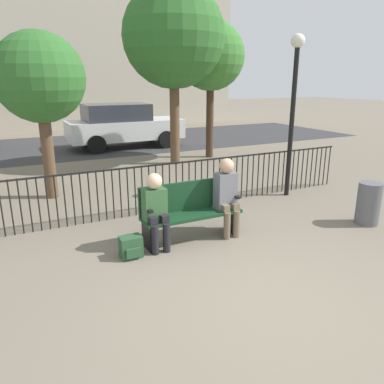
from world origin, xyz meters
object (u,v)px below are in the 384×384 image
seated_person_1 (227,192)px  trash_bin (369,203)px  tree_2 (174,37)px  lamp_post (294,91)px  seated_person_0 (156,207)px  parked_car_0 (123,125)px  backpack (131,247)px  tree_3 (211,57)px  tree_1 (40,79)px  park_bench (190,209)px

seated_person_1 → trash_bin: bearing=-16.1°
tree_2 → lamp_post: (0.87, -4.10, -1.38)m
seated_person_0 → parked_car_0: 9.12m
backpack → lamp_post: lamp_post is taller
backpack → parked_car_0: parked_car_0 is taller
seated_person_0 → lamp_post: bearing=19.6°
tree_3 → trash_bin: 7.10m
tree_2 → parked_car_0: (-0.58, 3.48, -2.78)m
tree_3 → lamp_post: tree_3 is taller
seated_person_1 → lamp_post: bearing=28.3°
tree_2 → seated_person_1: bearing=-105.6°
seated_person_1 → backpack: (-1.67, -0.11, -0.57)m
lamp_post → trash_bin: lamp_post is taller
tree_2 → tree_3: size_ratio=1.20×
tree_1 → parked_car_0: tree_1 is taller
tree_1 → parked_car_0: (3.23, 5.41, -1.64)m
tree_1 → park_bench: bearing=-62.8°
park_bench → seated_person_0: bearing=-168.3°
lamp_post → park_bench: bearing=-158.8°
lamp_post → trash_bin: size_ratio=4.46×
park_bench → trash_bin: park_bench is taller
backpack → tree_2: size_ratio=0.06×
tree_2 → parked_car_0: tree_2 is taller
backpack → trash_bin: trash_bin is taller
seated_person_0 → tree_3: size_ratio=0.28×
seated_person_1 → parked_car_0: size_ratio=0.30×
backpack → trash_bin: size_ratio=0.42×
tree_1 → lamp_post: tree_1 is taller
seated_person_0 → park_bench: bearing=11.7°
park_bench → trash_bin: 3.21m
seated_person_0 → seated_person_1: seated_person_1 is taller
seated_person_0 → trash_bin: (3.72, -0.71, -0.30)m
park_bench → seated_person_1: seated_person_1 is taller
tree_3 → parked_car_0: size_ratio=1.01×
lamp_post → seated_person_0: bearing=-160.4°
park_bench → tree_2: bearing=68.2°
park_bench → trash_bin: bearing=-15.2°
seated_person_0 → tree_1: tree_1 is taller
tree_3 → seated_person_0: bearing=-125.6°
parked_car_0 → lamp_post: bearing=-79.1°
lamp_post → seated_person_1: bearing=-151.7°
tree_1 → trash_bin: 6.70m
park_bench → backpack: (-1.06, -0.23, -0.33)m
park_bench → tree_3: bearing=58.1°
tree_2 → park_bench: bearing=-111.8°
trash_bin → tree_1: bearing=139.1°
park_bench → lamp_post: (2.98, 1.16, 1.75)m
park_bench → tree_2: (2.10, 5.26, 3.13)m
seated_person_1 → tree_3: size_ratio=0.30×
tree_3 → parked_car_0: 4.32m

